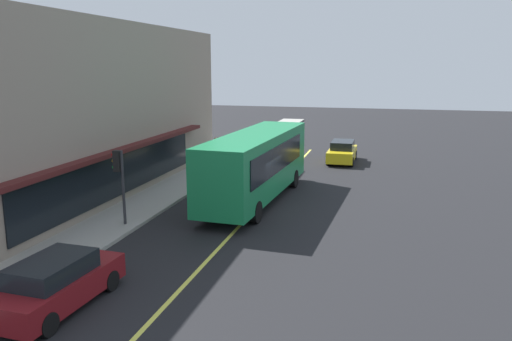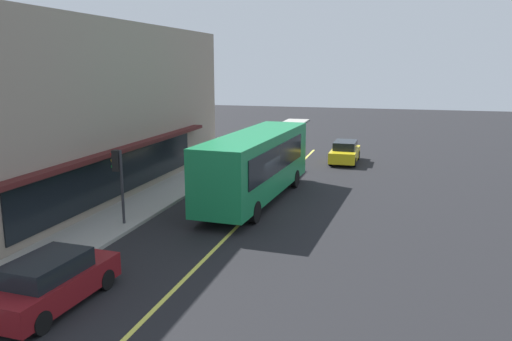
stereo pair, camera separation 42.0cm
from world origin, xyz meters
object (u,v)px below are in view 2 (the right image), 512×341
Objects in this scene: car_maroon at (51,282)px; car_black at (265,148)px; traffic_light at (118,169)px; bus at (256,163)px; car_yellow at (345,152)px; pedestrian_by_curb at (219,145)px.

car_maroon is 1.01× the size of car_black.
traffic_light is 17.68m from car_black.
bus reaches higher than traffic_light.
car_black is (17.49, -1.94, -1.79)m from traffic_light.
traffic_light is at bearing 15.09° from car_maroon.
car_black is at bearing 88.85° from car_yellow.
car_maroon is 25.24m from car_yellow.
car_maroon is 2.84× the size of pedestrian_by_curb.
bus is 3.52× the size of traffic_light.
bus reaches higher than car_black.
car_black is 2.83× the size of pedestrian_by_curb.
car_maroon and car_black have the same top height.
bus is 12.22m from car_black.
bus is 7.25m from traffic_light.
traffic_light reaches higher than car_maroon.
pedestrian_by_curb reaches higher than car_black.
pedestrian_by_curb is at bearing 117.06° from car_black.
bus is 2.61× the size of car_yellow.
car_yellow is 0.99× the size of car_black.
car_yellow is (17.37, -7.87, -1.79)m from traffic_light.
car_black is at bearing -62.94° from pedestrian_by_curb.
pedestrian_by_curb is (-1.47, 9.05, 0.33)m from car_yellow.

